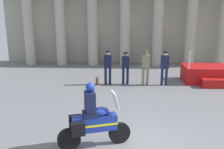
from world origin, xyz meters
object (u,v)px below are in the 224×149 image
(reviewing_stand, at_px, (212,74))
(motorcycle_with_rider, at_px, (92,121))
(officer_in_row_2, at_px, (146,65))
(officer_in_row_3, at_px, (165,66))
(briefcase_on_ground, at_px, (97,81))
(officer_in_row_0, at_px, (108,65))
(officer_in_row_1, at_px, (126,65))

(reviewing_stand, height_order, motorcycle_with_rider, motorcycle_with_rider)
(officer_in_row_2, xyz_separation_m, motorcycle_with_rider, (-1.97, -6.25, -0.25))
(reviewing_stand, xyz_separation_m, officer_in_row_3, (-2.59, -0.68, 0.61))
(officer_in_row_3, bearing_deg, officer_in_row_2, -5.00)
(officer_in_row_3, bearing_deg, briefcase_on_ground, -2.20)
(motorcycle_with_rider, relative_size, briefcase_on_ground, 5.62)
(reviewing_stand, height_order, officer_in_row_2, officer_in_row_2)
(officer_in_row_3, xyz_separation_m, motorcycle_with_rider, (-2.92, -6.23, -0.22))
(officer_in_row_2, xyz_separation_m, briefcase_on_ground, (-2.45, -0.11, -0.86))
(officer_in_row_2, relative_size, officer_in_row_3, 1.02)
(officer_in_row_0, bearing_deg, motorcycle_with_rider, 85.81)
(briefcase_on_ground, bearing_deg, reviewing_stand, 7.21)
(officer_in_row_1, height_order, officer_in_row_2, officer_in_row_2)
(briefcase_on_ground, bearing_deg, officer_in_row_3, 1.39)
(officer_in_row_1, bearing_deg, motorcycle_with_rider, 77.73)
(reviewing_stand, distance_m, officer_in_row_2, 3.66)
(officer_in_row_1, xyz_separation_m, motorcycle_with_rider, (-0.96, -6.31, -0.19))
(reviewing_stand, distance_m, motorcycle_with_rider, 8.84)
(officer_in_row_1, bearing_deg, officer_in_row_0, 2.66)
(officer_in_row_2, relative_size, briefcase_on_ground, 4.88)
(reviewing_stand, height_order, officer_in_row_0, reviewing_stand)
(officer_in_row_3, bearing_deg, officer_in_row_0, -3.25)
(officer_in_row_2, bearing_deg, officer_in_row_1, -6.88)
(officer_in_row_0, xyz_separation_m, motorcycle_with_rider, (-0.06, -6.21, -0.23))
(reviewing_stand, bearing_deg, officer_in_row_3, -165.41)
(officer_in_row_0, bearing_deg, officer_in_row_1, -177.34)
(officer_in_row_0, bearing_deg, reviewing_stand, -176.35)
(reviewing_stand, xyz_separation_m, motorcycle_with_rider, (-5.51, -6.90, 0.39))
(briefcase_on_ground, bearing_deg, motorcycle_with_rider, -85.54)
(officer_in_row_0, height_order, officer_in_row_2, officer_in_row_2)
(officer_in_row_0, bearing_deg, briefcase_on_ground, 3.25)
(officer_in_row_2, xyz_separation_m, officer_in_row_3, (0.95, -0.02, -0.03))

